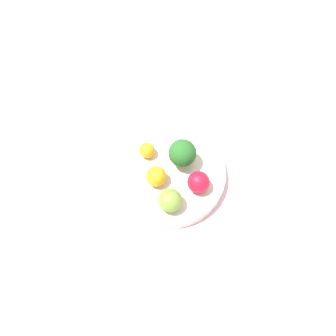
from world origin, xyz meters
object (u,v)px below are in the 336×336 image
Objects in this scene: apple_green at (170,200)px; broccoli at (182,153)px; apple_red at (198,182)px; orange_back at (147,150)px; orange_front at (156,176)px; bowl at (168,173)px.

broccoli is at bearing -102.26° from apple_green.
orange_back is (0.11, -0.08, -0.01)m from apple_red.
orange_front is at bearing 42.37° from broccoli.
orange_front is 1.25× the size of orange_back.
orange_front reaches higher than orange_back.
broccoli is 1.60× the size of orange_front.
broccoli is 0.07m from orange_front.
orange_back is (0.06, -0.12, -0.01)m from apple_green.
orange_front is at bearing 50.49° from bowl.
bowl is 3.64× the size of broccoli.
broccoli is 0.07m from apple_red.
broccoli reaches higher than bowl.
apple_green is at bearing 114.05° from orange_back.
apple_red is (-0.03, 0.06, -0.02)m from broccoli.
orange_back is at bearing -39.39° from bowl.
apple_green is at bearing 94.82° from bowl.
bowl is 0.08m from apple_red.
broccoli reaches higher than apple_red.
apple_red is 1.34× the size of orange_back.
broccoli reaches higher than apple_green.
apple_green is (-0.01, 0.08, 0.04)m from bowl.
broccoli is 2.00× the size of orange_back.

